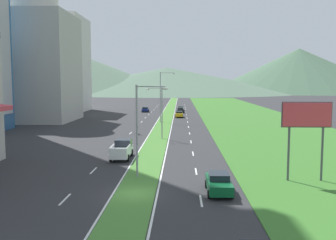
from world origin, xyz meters
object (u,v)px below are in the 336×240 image
at_px(car_2, 145,109).
at_px(car_3, 180,110).
at_px(car_1, 219,183).
at_px(street_lamp_near, 141,124).
at_px(car_4, 181,108).
at_px(pickup_truck_0, 122,150).
at_px(car_0, 179,114).
at_px(billboard_roadside, 307,121).
at_px(street_lamp_mid, 160,109).
at_px(motorcycle_rider, 137,130).
at_px(street_lamp_far, 162,94).

xyz_separation_m(car_2, car_3, (10.39, -2.25, -0.02)).
distance_m(car_1, car_2, 82.25).
height_order(street_lamp_near, car_1, street_lamp_near).
xyz_separation_m(car_4, pickup_truck_0, (-6.80, -72.29, 0.25)).
bearing_deg(car_0, car_1, 3.05).
xyz_separation_m(billboard_roadside, car_4, (-11.01, 81.98, -4.67)).
distance_m(street_lamp_mid, car_0, 36.32).
distance_m(billboard_roadside, car_3, 76.09).
relative_size(car_1, car_4, 1.11).
distance_m(street_lamp_near, car_0, 60.14).
xyz_separation_m(car_2, motorcycle_rider, (3.12, -47.83, -0.01)).
distance_m(street_lamp_far, billboard_roadside, 50.80).
bearing_deg(motorcycle_rider, street_lamp_near, -172.63).
distance_m(car_2, car_3, 10.63).
xyz_separation_m(car_2, car_4, (10.50, 4.60, -0.02)).
bearing_deg(billboard_roadside, car_2, 105.53).
relative_size(street_lamp_far, pickup_truck_0, 2.03).
xyz_separation_m(billboard_roadside, car_1, (-7.98, -3.75, -4.61)).
height_order(car_0, car_1, car_1).
relative_size(street_lamp_near, street_lamp_mid, 1.06).
bearing_deg(billboard_roadside, street_lamp_near, 176.94).
distance_m(street_lamp_mid, car_1, 29.36).
relative_size(street_lamp_far, car_2, 2.69).
relative_size(car_0, car_2, 1.03).
height_order(street_lamp_near, car_3, street_lamp_near).
relative_size(billboard_roadside, car_2, 1.74).
distance_m(street_lamp_near, car_1, 9.09).
bearing_deg(billboard_roadside, car_1, -154.82).
xyz_separation_m(billboard_roadside, car_0, (-11.41, 60.69, -4.63)).
distance_m(car_0, car_2, 19.50).
distance_m(billboard_roadside, motorcycle_rider, 35.11).
height_order(billboard_roadside, car_4, billboard_roadside).
height_order(billboard_roadside, car_3, billboard_roadside).
relative_size(car_0, car_3, 0.97).
relative_size(street_lamp_mid, motorcycle_rider, 4.01).
relative_size(street_lamp_mid, car_1, 1.73).
distance_m(street_lamp_far, car_0, 13.88).
distance_m(billboard_roadside, car_1, 9.95).
distance_m(street_lamp_far, pickup_truck_0, 39.25).
height_order(street_lamp_near, street_lamp_far, street_lamp_far).
distance_m(street_lamp_near, motorcycle_rider, 29.30).
bearing_deg(street_lamp_near, car_2, 95.10).
bearing_deg(motorcycle_rider, billboard_roadside, -148.10).
bearing_deg(car_4, pickup_truck_0, -5.38).
distance_m(street_lamp_far, car_4, 34.19).
relative_size(street_lamp_far, car_0, 2.62).
distance_m(car_0, motorcycle_rider, 31.92).
height_order(car_2, motorcycle_rider, motorcycle_rider).
height_order(car_4, motorcycle_rider, motorcycle_rider).
bearing_deg(car_3, car_2, -102.22).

